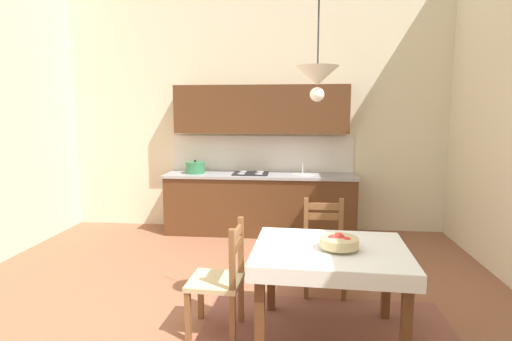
# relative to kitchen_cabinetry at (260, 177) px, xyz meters

# --- Properties ---
(wall_back) EXTENTS (6.37, 0.12, 4.08)m
(wall_back) POSITION_rel_kitchen_cabinetry_xyz_m (-0.12, 0.33, 1.19)
(wall_back) COLOR beige
(wall_back) RESTS_ON ground_plane
(kitchen_cabinetry) EXTENTS (2.82, 0.63, 2.20)m
(kitchen_cabinetry) POSITION_rel_kitchen_cabinetry_xyz_m (0.00, 0.00, 0.00)
(kitchen_cabinetry) COLOR #56331C
(kitchen_cabinetry) RESTS_ON ground_plane
(dining_table) EXTENTS (1.24, 1.02, 0.75)m
(dining_table) POSITION_rel_kitchen_cabinetry_xyz_m (0.81, -2.86, -0.24)
(dining_table) COLOR brown
(dining_table) RESTS_ON ground_plane
(dining_chair_tv_side) EXTENTS (0.44, 0.44, 0.93)m
(dining_chair_tv_side) POSITION_rel_kitchen_cabinetry_xyz_m (-0.07, -2.85, -0.41)
(dining_chair_tv_side) COLOR #D1BC89
(dining_chair_tv_side) RESTS_ON ground_plane
(dining_chair_kitchen_side) EXTENTS (0.43, 0.43, 0.93)m
(dining_chair_kitchen_side) POSITION_rel_kitchen_cabinetry_xyz_m (0.83, -1.97, -0.41)
(dining_chair_kitchen_side) COLOR #D1BC89
(dining_chair_kitchen_side) RESTS_ON ground_plane
(fruit_bowl) EXTENTS (0.30, 0.30, 0.12)m
(fruit_bowl) POSITION_rel_kitchen_cabinetry_xyz_m (0.87, -2.90, -0.04)
(fruit_bowl) COLOR tan
(fruit_bowl) RESTS_ON dining_table
(pendant_lamp) EXTENTS (0.32, 0.32, 0.80)m
(pendant_lamp) POSITION_rel_kitchen_cabinetry_xyz_m (0.69, -2.81, 1.21)
(pendant_lamp) COLOR black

